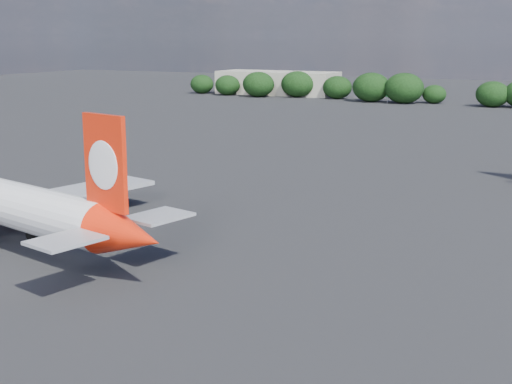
% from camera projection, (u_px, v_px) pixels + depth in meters
% --- Properties ---
extents(ground, '(500.00, 500.00, 0.00)m').
position_uv_depth(ground, '(302.00, 173.00, 108.18)').
color(ground, black).
rests_on(ground, ground).
extents(qantas_airliner, '(43.05, 41.19, 14.15)m').
position_uv_depth(qantas_airliner, '(2.00, 203.00, 69.78)').
color(qantas_airliner, white).
rests_on(qantas_airliner, ground).
extents(terminal_building, '(42.00, 16.00, 8.00)m').
position_uv_depth(terminal_building, '(278.00, 83.00, 251.01)').
color(terminal_building, gray).
rests_on(terminal_building, ground).
extents(highway_sign, '(6.00, 0.30, 4.50)m').
position_uv_depth(highway_sign, '(396.00, 93.00, 216.76)').
color(highway_sign, '#136323').
rests_on(highway_sign, ground).
extents(billboard_yellow, '(5.00, 0.30, 5.50)m').
position_uv_depth(billboard_yellow, '(502.00, 93.00, 208.80)').
color(billboard_yellow, gold).
rests_on(billboard_yellow, ground).
extents(horizon_treeline, '(202.78, 16.32, 9.32)m').
position_uv_depth(horizon_treeline, '(460.00, 92.00, 212.14)').
color(horizon_treeline, black).
rests_on(horizon_treeline, ground).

